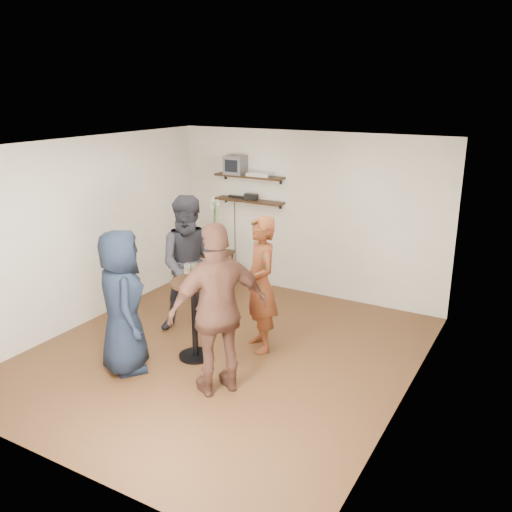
# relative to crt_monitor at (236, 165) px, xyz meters

# --- Properties ---
(room) EXTENTS (4.58, 5.08, 2.68)m
(room) POSITION_rel_crt_monitor_xyz_m (1.25, -2.38, -0.72)
(room) COLOR #4B3018
(room) RESTS_ON ground
(shelf_upper) EXTENTS (1.20, 0.25, 0.04)m
(shelf_upper) POSITION_rel_crt_monitor_xyz_m (0.25, 0.00, -0.17)
(shelf_upper) COLOR black
(shelf_upper) RESTS_ON room
(shelf_lower) EXTENTS (1.20, 0.25, 0.04)m
(shelf_lower) POSITION_rel_crt_monitor_xyz_m (0.25, 0.00, -0.57)
(shelf_lower) COLOR black
(shelf_lower) RESTS_ON room
(crt_monitor) EXTENTS (0.32, 0.30, 0.30)m
(crt_monitor) POSITION_rel_crt_monitor_xyz_m (0.00, 0.00, 0.00)
(crt_monitor) COLOR #59595B
(crt_monitor) RESTS_ON shelf_upper
(dvd_deck) EXTENTS (0.40, 0.24, 0.06)m
(dvd_deck) POSITION_rel_crt_monitor_xyz_m (0.45, 0.00, -0.12)
(dvd_deck) COLOR silver
(dvd_deck) RESTS_ON shelf_upper
(radio) EXTENTS (0.22, 0.10, 0.10)m
(radio) POSITION_rel_crt_monitor_xyz_m (0.28, 0.00, -0.50)
(radio) COLOR black
(radio) RESTS_ON shelf_lower
(power_strip) EXTENTS (0.30, 0.05, 0.03)m
(power_strip) POSITION_rel_crt_monitor_xyz_m (-0.02, 0.05, -0.54)
(power_strip) COLOR black
(power_strip) RESTS_ON shelf_lower
(side_table) EXTENTS (0.57, 0.57, 0.61)m
(side_table) POSITION_rel_crt_monitor_xyz_m (-0.16, -0.41, -1.51)
(side_table) COLOR black
(side_table) RESTS_ON room
(vase_lilies) EXTENTS (0.19, 0.20, 0.99)m
(vase_lilies) POSITION_rel_crt_monitor_xyz_m (-0.17, -0.41, -1.10)
(vase_lilies) COLOR silver
(vase_lilies) RESTS_ON side_table
(drinks_table) EXTENTS (0.55, 0.55, 1.01)m
(drinks_table) POSITION_rel_crt_monitor_xyz_m (0.99, -2.62, -1.37)
(drinks_table) COLOR black
(drinks_table) RESTS_ON room
(wine_glass_fl) EXTENTS (0.07, 0.07, 0.22)m
(wine_glass_fl) POSITION_rel_crt_monitor_xyz_m (0.94, -2.66, -0.86)
(wine_glass_fl) COLOR silver
(wine_glass_fl) RESTS_ON drinks_table
(wine_glass_fr) EXTENTS (0.07, 0.07, 0.22)m
(wine_glass_fr) POSITION_rel_crt_monitor_xyz_m (1.07, -2.64, -0.86)
(wine_glass_fr) COLOR silver
(wine_glass_fr) RESTS_ON drinks_table
(wine_glass_bl) EXTENTS (0.07, 0.07, 0.21)m
(wine_glass_bl) POSITION_rel_crt_monitor_xyz_m (0.98, -2.56, -0.87)
(wine_glass_bl) COLOR silver
(wine_glass_bl) RESTS_ON drinks_table
(wine_glass_br) EXTENTS (0.06, 0.06, 0.19)m
(wine_glass_br) POSITION_rel_crt_monitor_xyz_m (1.01, -2.61, -0.88)
(wine_glass_br) COLOR silver
(wine_glass_br) RESTS_ON drinks_table
(person_plaid) EXTENTS (0.75, 0.74, 1.74)m
(person_plaid) POSITION_rel_crt_monitor_xyz_m (1.57, -2.00, -1.15)
(person_plaid) COLOR red
(person_plaid) RESTS_ON room
(person_dark) EXTENTS (1.16, 1.12, 1.88)m
(person_dark) POSITION_rel_crt_monitor_xyz_m (0.48, -1.94, -1.08)
(person_dark) COLOR black
(person_dark) RESTS_ON room
(person_navy) EXTENTS (0.99, 0.96, 1.72)m
(person_navy) POSITION_rel_crt_monitor_xyz_m (0.45, -3.27, -1.16)
(person_navy) COLOR black
(person_navy) RESTS_ON room
(person_brown) EXTENTS (1.03, 1.19, 1.92)m
(person_brown) POSITION_rel_crt_monitor_xyz_m (1.68, -3.11, -1.06)
(person_brown) COLOR #4F2E22
(person_brown) RESTS_ON room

